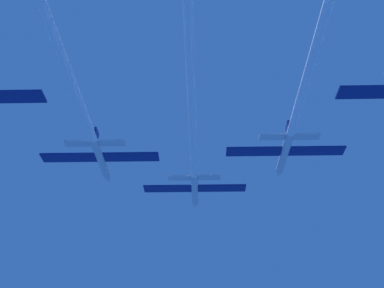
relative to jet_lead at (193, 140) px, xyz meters
The scene contains 3 objects.
jet_lead is the anchor object (origin of this frame).
jet_left_wing 17.23m from the jet_lead, 137.64° to the right, with size 16.03×51.91×2.66m.
jet_right_wing 20.85m from the jet_lead, 53.21° to the right, with size 16.03×62.96×2.66m.
Camera 1 is at (1.04, -66.21, -31.43)m, focal length 43.07 mm.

